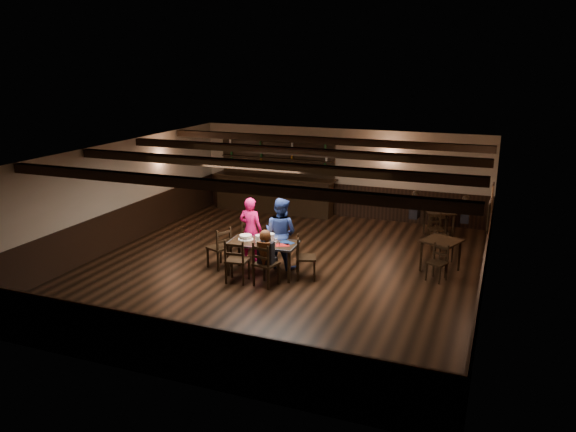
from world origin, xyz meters
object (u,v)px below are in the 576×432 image
(cake, at_px, (246,237))
(dining_table, at_px, (263,246))
(woman_pink, at_px, (251,229))
(man_blue, at_px, (281,233))
(chair_near_left, at_px, (236,258))
(chair_near_right, at_px, (264,261))
(bar_counter, at_px, (275,189))

(cake, bearing_deg, dining_table, -7.10)
(dining_table, relative_size, cake, 4.65)
(cake, bearing_deg, woman_pink, 105.35)
(cake, bearing_deg, man_blue, 37.74)
(chair_near_left, height_order, chair_near_right, chair_near_left)
(chair_near_right, distance_m, cake, 1.08)
(chair_near_right, height_order, woman_pink, woman_pink)
(chair_near_left, bearing_deg, woman_pink, 102.09)
(dining_table, distance_m, cake, 0.47)
(woman_pink, relative_size, bar_counter, 0.39)
(woman_pink, xyz_separation_m, man_blue, (0.83, -0.14, 0.05))
(chair_near_left, bearing_deg, cake, 99.30)
(bar_counter, bearing_deg, woman_pink, -74.57)
(dining_table, bearing_deg, chair_near_left, -114.77)
(chair_near_left, relative_size, man_blue, 0.60)
(dining_table, distance_m, woman_pink, 0.95)
(chair_near_left, height_order, woman_pink, woman_pink)
(man_blue, relative_size, cake, 4.83)
(chair_near_right, relative_size, cake, 2.84)
(chair_near_right, bearing_deg, chair_near_left, -176.76)
(man_blue, xyz_separation_m, cake, (-0.65, -0.50, -0.03))
(woman_pink, xyz_separation_m, cake, (0.18, -0.64, 0.01))
(cake, bearing_deg, chair_near_right, -43.80)
(man_blue, bearing_deg, dining_table, 80.07)
(dining_table, bearing_deg, man_blue, 70.53)
(bar_counter, bearing_deg, dining_table, -70.18)
(chair_near_left, relative_size, chair_near_right, 1.02)
(dining_table, distance_m, bar_counter, 5.50)
(woman_pink, bearing_deg, bar_counter, -74.69)
(man_blue, bearing_deg, chair_near_left, 77.06)
(chair_near_left, bearing_deg, chair_near_right, 3.24)
(chair_near_right, distance_m, bar_counter, 6.24)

